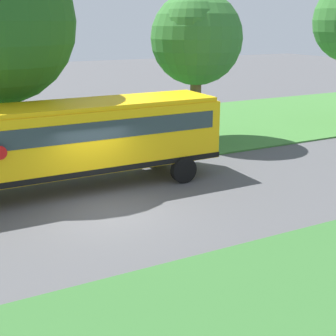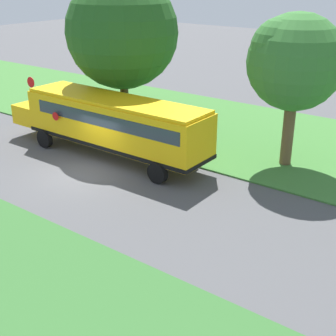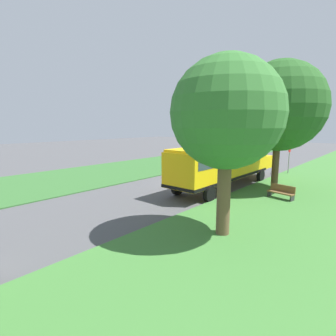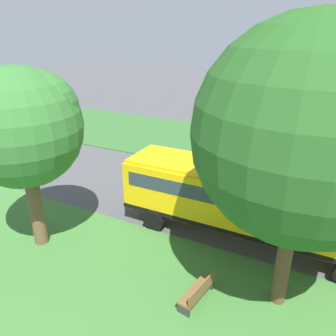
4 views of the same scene
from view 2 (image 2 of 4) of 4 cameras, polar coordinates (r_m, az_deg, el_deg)
The scene contains 7 objects.
ground_plane at distance 22.84m, azimuth -10.49°, elevation -0.75°, with size 120.00×120.00×0.00m, color #4C4C4F.
grass_verge at distance 30.00m, azimuth 3.52°, elevation 5.48°, with size 12.00×80.00×0.08m, color #3D7533.
school_bus at distance 24.19m, azimuth -6.93°, elevation 5.70°, with size 2.84×12.42×3.16m.
oak_tree_beside_bus at distance 27.00m, azimuth -5.87°, elevation 16.35°, with size 6.22×6.22×9.02m.
oak_tree_roadside_mid at distance 22.80m, azimuth 14.94°, elevation 12.59°, with size 4.52×4.52×7.38m.
stop_sign at distance 31.92m, azimuth -16.25°, elevation 8.84°, with size 0.08×0.68×2.74m.
park_bench at distance 27.48m, azimuth 0.30°, elevation 4.82°, with size 1.66×0.76×0.92m.
Camera 2 is at (13.97, 15.64, 9.04)m, focal length 50.00 mm.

